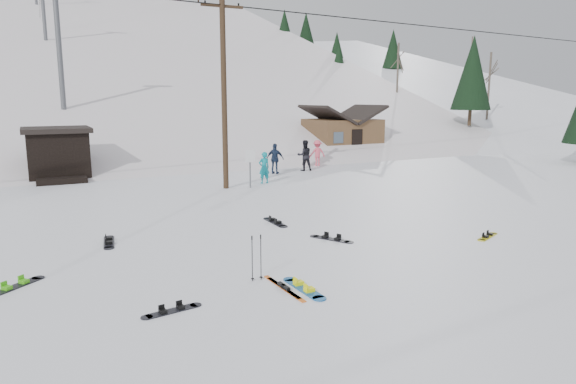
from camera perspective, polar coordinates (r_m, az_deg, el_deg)
name	(u,v)px	position (r m, az deg, el deg)	size (l,w,h in m)	color
ground	(355,291)	(11.90, 7.47, -10.88)	(200.00, 200.00, 0.00)	white
ski_slope	(96,234)	(66.47, -20.51, -4.43)	(60.00, 75.00, 45.00)	white
ridge_right	(377,205)	(75.46, 9.90, -1.41)	(34.00, 85.00, 36.00)	white
treeline_right	(405,132)	(66.50, 12.92, 6.48)	(20.00, 60.00, 10.00)	black
treeline_crest	(70,123)	(95.44, -23.10, 7.04)	(50.00, 6.00, 10.00)	black
utility_pole	(224,90)	(24.58, -7.13, 11.23)	(2.00, 0.26, 9.00)	#3A2819
trail_sign	(250,162)	(24.77, -4.22, 3.38)	(0.50, 0.09, 1.85)	#595B60
lift_hut	(58,153)	(30.25, -24.19, 3.95)	(3.40, 4.10, 2.75)	black
lift_tower_near	(59,44)	(39.36, -24.11, 14.74)	(2.20, 0.36, 8.00)	#595B60
cabin	(342,135)	(39.49, 6.03, 6.29)	(5.39, 4.40, 3.77)	brown
hero_snowboard	(304,288)	(11.93, 1.77, -10.60)	(0.35, 1.65, 0.12)	#185C9E
hero_skis	(284,287)	(11.95, -0.48, -10.56)	(0.17, 1.86, 0.10)	#DD5A16
ski_poles	(257,257)	(12.32, -3.51, -7.26)	(0.31, 0.08, 1.11)	black
board_scatter_a	(172,310)	(11.03, -12.78, -12.71)	(1.29, 0.40, 0.09)	black
board_scatter_b	(109,242)	(16.44, -19.28, -5.25)	(0.47, 1.58, 0.11)	black
board_scatter_c	(16,286)	(13.59, -28.02, -9.20)	(1.25, 1.10, 0.11)	black
board_scatter_d	(331,239)	(15.93, 4.84, -5.19)	(0.87, 1.35, 0.11)	black
board_scatter_e	(488,236)	(17.33, 21.29, -4.61)	(1.22, 0.65, 0.09)	yellow
board_scatter_f	(275,222)	(17.96, -1.44, -3.35)	(0.31, 1.62, 0.11)	black
skier_teal	(264,168)	(26.09, -2.67, 2.72)	(0.59, 0.38, 1.61)	#0E818D
skier_dark	(305,155)	(30.64, 1.85, 4.08)	(0.89, 0.69, 1.83)	black
skier_pink	(317,153)	(32.93, 3.27, 4.35)	(1.06, 0.61, 1.64)	#E95268
skier_navy	(275,159)	(29.39, -1.44, 3.72)	(1.02, 0.42, 1.74)	#19263F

